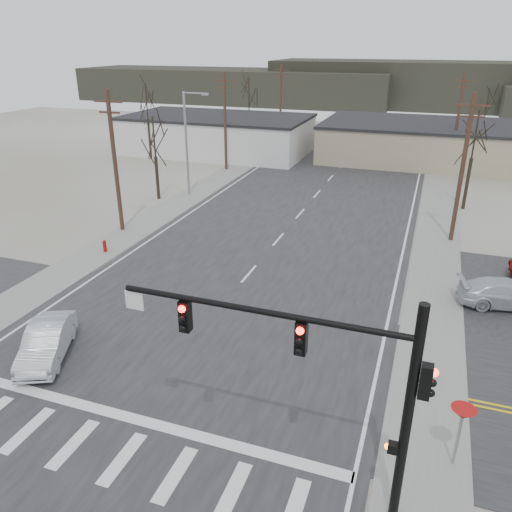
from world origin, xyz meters
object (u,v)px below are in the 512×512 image
(car_far_b, at_px, (364,136))
(car_parked_silver, at_px, (507,294))
(sedan_crossing, at_px, (47,342))
(car_far_a, at_px, (363,150))
(fire_hydrant, at_px, (105,246))
(traffic_signal_mast, at_px, (339,374))

(car_far_b, xyz_separation_m, car_parked_silver, (13.96, -44.51, -0.05))
(sedan_crossing, relative_size, car_far_a, 0.87)
(fire_hydrant, bearing_deg, sedan_crossing, -66.57)
(traffic_signal_mast, relative_size, car_parked_silver, 1.81)
(traffic_signal_mast, height_order, fire_hydrant, traffic_signal_mast)
(car_far_a, bearing_deg, car_far_b, -102.29)
(sedan_crossing, distance_m, car_far_a, 47.04)
(fire_hydrant, distance_m, sedan_crossing, 11.99)
(car_far_b, bearing_deg, traffic_signal_mast, -70.19)
(car_far_a, distance_m, car_far_b, 9.95)
(car_far_a, xyz_separation_m, car_far_b, (-1.28, 9.87, -0.00))
(traffic_signal_mast, bearing_deg, sedan_crossing, 166.48)
(fire_hydrant, xyz_separation_m, car_far_a, (11.70, 35.53, 0.35))
(sedan_crossing, bearing_deg, car_far_b, 59.45)
(sedan_crossing, bearing_deg, car_far_a, 56.69)
(traffic_signal_mast, xyz_separation_m, fire_hydrant, (-18.09, 14.20, -4.22))
(fire_hydrant, height_order, car_far_b, car_far_b)
(sedan_crossing, distance_m, car_far_b, 56.67)
(sedan_crossing, xyz_separation_m, car_far_b, (5.65, 56.39, 0.01))
(sedan_crossing, height_order, car_far_a, car_far_a)
(traffic_signal_mast, distance_m, fire_hydrant, 23.39)
(traffic_signal_mast, bearing_deg, car_parked_silver, 67.39)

